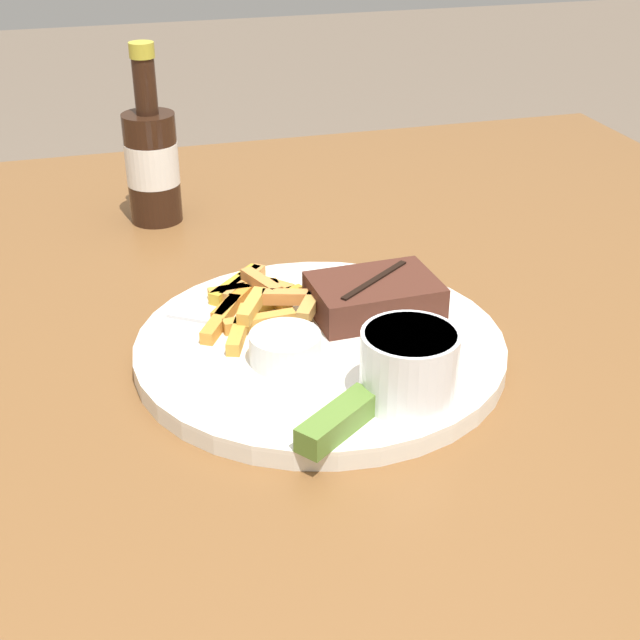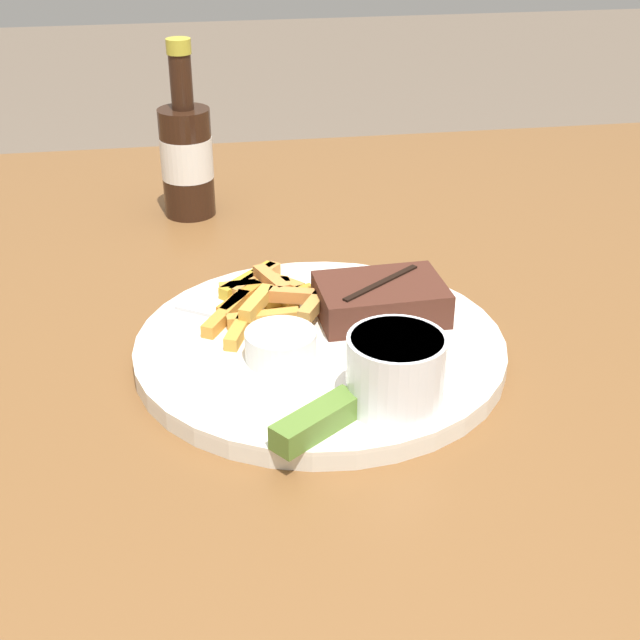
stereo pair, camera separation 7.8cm
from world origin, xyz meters
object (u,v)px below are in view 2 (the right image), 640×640
object	(u,v)px
dinner_plate	(320,348)
steak_portion	(381,299)
coleslaw_cup	(396,367)
beer_bottle	(187,155)
dipping_sauce_cup	(281,344)
fork_utensil	(234,318)
pickle_spear	(317,421)

from	to	relation	value
dinner_plate	steak_portion	xyz separation A→B (m)	(0.06, 0.04, 0.03)
coleslaw_cup	beer_bottle	xyz separation A→B (m)	(-0.14, 0.48, 0.02)
coleslaw_cup	dipping_sauce_cup	bearing A→B (deg)	134.82
coleslaw_cup	dipping_sauce_cup	distance (m)	0.12
dipping_sauce_cup	fork_utensil	distance (m)	0.09
fork_utensil	beer_bottle	bearing A→B (deg)	129.32
coleslaw_cup	pickle_spear	xyz separation A→B (m)	(-0.07, -0.03, -0.02)
steak_portion	coleslaw_cup	distance (m)	0.15
steak_portion	beer_bottle	bearing A→B (deg)	116.57
dipping_sauce_cup	pickle_spear	xyz separation A→B (m)	(0.01, -0.11, -0.00)
pickle_spear	fork_utensil	xyz separation A→B (m)	(-0.05, 0.19, -0.01)
dipping_sauce_cup	beer_bottle	xyz separation A→B (m)	(-0.06, 0.39, 0.04)
steak_portion	beer_bottle	size ratio (longest dim) A/B	0.56
dinner_plate	beer_bottle	size ratio (longest dim) A/B	1.56
fork_utensil	beer_bottle	size ratio (longest dim) A/B	0.56
dinner_plate	pickle_spear	distance (m)	0.14
beer_bottle	steak_portion	bearing A→B (deg)	-63.43
pickle_spear	beer_bottle	size ratio (longest dim) A/B	0.36
coleslaw_cup	fork_utensil	xyz separation A→B (m)	(-0.11, 0.16, -0.03)
dipping_sauce_cup	steak_portion	bearing A→B (deg)	32.28
dinner_plate	dipping_sauce_cup	world-z (taller)	dipping_sauce_cup
beer_bottle	dipping_sauce_cup	bearing A→B (deg)	-80.80
steak_portion	pickle_spear	xyz separation A→B (m)	(-0.09, -0.17, -0.01)
dinner_plate	beer_bottle	distance (m)	0.39
dinner_plate	dipping_sauce_cup	xyz separation A→B (m)	(-0.04, -0.03, 0.02)
dipping_sauce_cup	fork_utensil	size ratio (longest dim) A/B	0.52
dinner_plate	coleslaw_cup	bearing A→B (deg)	-68.84
dinner_plate	fork_utensil	bearing A→B (deg)	145.95
dipping_sauce_cup	beer_bottle	world-z (taller)	beer_bottle
steak_portion	pickle_spear	world-z (taller)	steak_portion
dinner_plate	steak_portion	size ratio (longest dim) A/B	2.77
steak_portion	beer_bottle	xyz separation A→B (m)	(-0.17, 0.33, 0.04)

